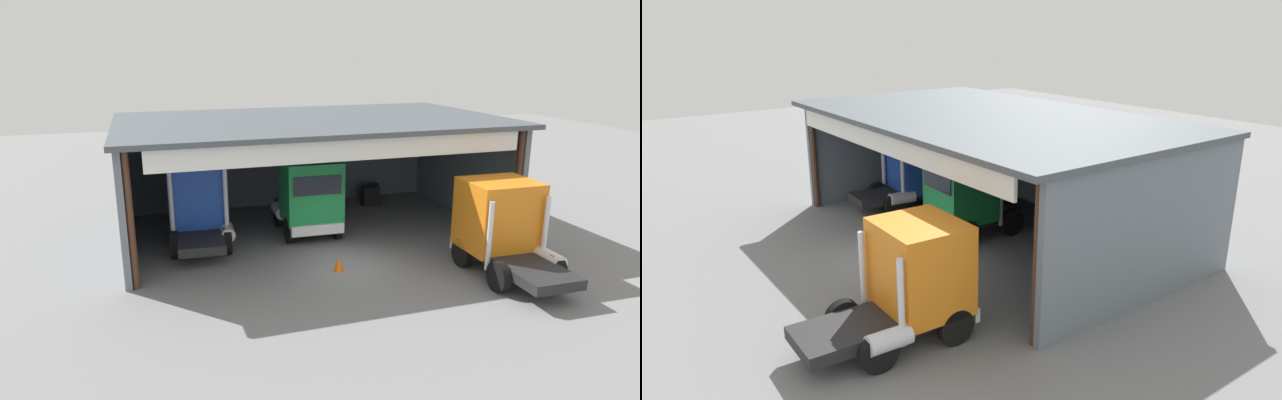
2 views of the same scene
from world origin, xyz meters
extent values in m
plane|color=slate|center=(0.00, 0.00, 0.00)|extent=(80.00, 80.00, 0.00)
cube|color=slate|center=(0.00, 9.23, 2.45)|extent=(15.86, 0.24, 4.90)
cube|color=slate|center=(-7.93, 4.62, 2.45)|extent=(0.24, 9.23, 4.90)
cube|color=slate|center=(7.93, 4.62, 2.45)|extent=(0.24, 9.23, 4.90)
cube|color=#474E55|center=(0.00, 4.36, 5.00)|extent=(16.46, 9.75, 0.20)
cylinder|color=#4C2D1E|center=(-7.68, 0.15, 2.45)|extent=(0.24, 0.24, 4.90)
cylinder|color=#4C2D1E|center=(7.68, 0.15, 2.45)|extent=(0.24, 0.24, 4.90)
cube|color=white|center=(0.00, -0.21, 4.55)|extent=(14.27, 0.12, 0.90)
cube|color=#1E47B7|center=(-5.05, 4.34, 2.30)|extent=(2.54, 2.64, 2.99)
cube|color=black|center=(-4.95, 5.59, 2.82)|extent=(2.00, 0.21, 0.90)
cube|color=silver|center=(-4.95, 5.62, 0.71)|extent=(2.25, 0.33, 0.44)
cube|color=#232326|center=(-5.18, 2.58, 0.74)|extent=(2.00, 3.32, 0.36)
cylinder|color=silver|center=(-6.21, 3.03, 2.09)|extent=(0.18, 0.18, 3.08)
cylinder|color=silver|center=(-4.09, 2.87, 2.09)|extent=(0.18, 0.18, 3.08)
cylinder|color=silver|center=(-4.10, 2.80, 0.86)|extent=(0.65, 1.24, 0.56)
cylinder|color=black|center=(-6.04, 4.91, 0.56)|extent=(0.38, 1.13, 1.11)
cylinder|color=black|center=(-3.98, 4.75, 0.56)|extent=(0.38, 1.13, 1.11)
cylinder|color=black|center=(-6.21, 2.66, 0.56)|extent=(0.38, 1.13, 1.11)
cylinder|color=black|center=(-4.15, 2.51, 0.56)|extent=(0.38, 1.13, 1.11)
cube|color=#197F3D|center=(-0.36, 3.43, 2.13)|extent=(2.48, 2.31, 2.65)
cube|color=black|center=(-0.40, 2.30, 2.60)|extent=(2.03, 0.14, 0.79)
cube|color=silver|center=(-0.41, 2.27, 0.71)|extent=(2.28, 0.25, 0.44)
cube|color=#232326|center=(-0.28, 5.28, 0.74)|extent=(1.93, 3.45, 0.36)
cylinder|color=silver|center=(0.77, 4.64, 1.95)|extent=(0.18, 0.18, 2.79)
cylinder|color=silver|center=(-1.38, 4.73, 1.95)|extent=(0.18, 0.18, 2.79)
cylinder|color=silver|center=(-1.37, 5.03, 0.86)|extent=(0.61, 1.22, 0.56)
cylinder|color=black|center=(0.67, 2.94, 0.56)|extent=(0.35, 1.13, 1.12)
cylinder|color=black|center=(-1.42, 3.03, 0.56)|extent=(0.35, 1.13, 1.12)
cylinder|color=black|center=(0.76, 5.24, 0.56)|extent=(0.35, 1.13, 1.12)
cylinder|color=black|center=(-1.33, 5.33, 0.56)|extent=(0.35, 1.13, 1.12)
cube|color=orange|center=(5.23, -2.01, 2.08)|extent=(2.58, 2.26, 2.59)
cube|color=black|center=(5.25, -0.89, 2.54)|extent=(2.15, 0.11, 0.78)
cube|color=silver|center=(5.25, -0.86, 0.69)|extent=(2.41, 0.22, 0.44)
cube|color=#232326|center=(5.18, -3.94, 0.72)|extent=(1.98, 3.56, 0.36)
cylinder|color=silver|center=(4.06, -3.23, 1.77)|extent=(0.18, 0.18, 2.47)
cylinder|color=silver|center=(6.33, -3.29, 1.77)|extent=(0.18, 0.18, 2.47)
cylinder|color=silver|center=(6.32, -3.67, 0.84)|extent=(0.59, 1.21, 0.56)
cylinder|color=black|center=(4.12, -1.54, 0.54)|extent=(0.33, 1.08, 1.07)
cylinder|color=black|center=(6.35, -1.60, 0.54)|extent=(0.33, 1.08, 1.07)
cylinder|color=black|center=(4.06, -3.92, 0.54)|extent=(0.33, 1.08, 1.07)
cylinder|color=black|center=(6.29, -3.97, 0.54)|extent=(0.33, 1.08, 1.07)
cylinder|color=#194CB2|center=(4.70, 8.23, 0.46)|extent=(0.58, 0.58, 0.92)
cube|color=black|center=(4.15, 7.40, 0.50)|extent=(0.90, 0.60, 1.00)
cone|color=orange|center=(-0.50, -0.54, 0.28)|extent=(0.36, 0.36, 0.56)
camera|label=1|loc=(-7.08, -18.47, 8.04)|focal=30.87mm
camera|label=2|loc=(18.03, -9.85, 8.75)|focal=32.48mm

